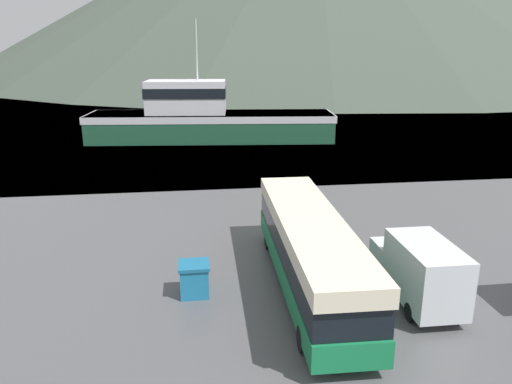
{
  "coord_description": "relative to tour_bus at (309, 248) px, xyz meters",
  "views": [
    {
      "loc": [
        -3.76,
        -9.46,
        9.85
      ],
      "look_at": [
        -0.26,
        16.57,
        2.0
      ],
      "focal_mm": 35.0,
      "sensor_mm": 36.0,
      "label": 1
    }
  ],
  "objects": [
    {
      "name": "delivery_van",
      "position": [
        4.01,
        -1.67,
        -0.4
      ],
      "size": [
        2.0,
        5.38,
        2.63
      ],
      "rotation": [
        0.0,
        0.0,
        -0.01
      ],
      "color": "silver",
      "rests_on": "ground"
    },
    {
      "name": "storage_bin",
      "position": [
        -4.73,
        0.04,
        -1.08
      ],
      "size": [
        1.24,
        1.2,
        1.37
      ],
      "color": "teal",
      "rests_on": "ground"
    },
    {
      "name": "tour_bus",
      "position": [
        0.0,
        0.0,
        0.0
      ],
      "size": [
        2.82,
        12.62,
        3.14
      ],
      "rotation": [
        0.0,
        0.0,
        -0.02
      ],
      "color": "#146B3D",
      "rests_on": "ground"
    },
    {
      "name": "small_boat",
      "position": [
        1.91,
        35.02,
        -1.4
      ],
      "size": [
        2.49,
        7.4,
        0.74
      ],
      "rotation": [
        0.0,
        0.0,
        3.19
      ],
      "color": "#1E5138",
      "rests_on": "water_surface"
    },
    {
      "name": "water_surface",
      "position": [
        -0.94,
        135.16,
        -1.78
      ],
      "size": [
        240.0,
        240.0,
        0.0
      ],
      "primitive_type": "plane",
      "color": "slate",
      "rests_on": "ground"
    },
    {
      "name": "fishing_boat",
      "position": [
        -2.93,
        34.15,
        0.51
      ],
      "size": [
        25.97,
        8.43,
        12.21
      ],
      "rotation": [
        0.0,
        0.0,
        4.62
      ],
      "color": "#1E5138",
      "rests_on": "water_surface"
    },
    {
      "name": "mooring_bollard",
      "position": [
        1.24,
        13.89,
        -1.29
      ],
      "size": [
        0.45,
        0.45,
        0.9
      ],
      "color": "#4C4C51",
      "rests_on": "ground"
    }
  ]
}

